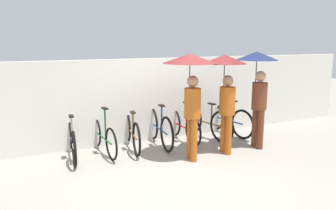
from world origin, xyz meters
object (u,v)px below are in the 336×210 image
(pedestrian_center, at_px, (226,79))
(parked_bicycle_3, at_px, (159,128))
(pedestrian_leading, at_px, (191,76))
(pedestrian_trailing, at_px, (258,75))
(parked_bicycle_6, at_px, (227,120))
(parked_bicycle_4, at_px, (183,126))
(parked_bicycle_2, at_px, (131,132))
(parked_bicycle_1, at_px, (103,136))
(parked_bicycle_0, at_px, (72,140))
(parked_bicycle_5, at_px, (206,122))

(pedestrian_center, bearing_deg, parked_bicycle_3, 136.59)
(pedestrian_leading, bearing_deg, pedestrian_trailing, 5.14)
(parked_bicycle_6, bearing_deg, pedestrian_center, 132.36)
(parked_bicycle_4, bearing_deg, parked_bicycle_2, 89.92)
(parked_bicycle_6, relative_size, pedestrian_leading, 0.82)
(parked_bicycle_1, bearing_deg, parked_bicycle_0, 85.19)
(parked_bicycle_1, distance_m, parked_bicycle_2, 0.63)
(parked_bicycle_3, distance_m, pedestrian_trailing, 2.42)
(pedestrian_center, bearing_deg, pedestrian_trailing, 1.06)
(parked_bicycle_5, xyz_separation_m, parked_bicycle_6, (0.63, 0.01, -0.01))
(parked_bicycle_2, bearing_deg, parked_bicycle_1, 99.64)
(parked_bicycle_3, bearing_deg, pedestrian_trailing, -113.76)
(parked_bicycle_3, bearing_deg, parked_bicycle_6, -83.47)
(pedestrian_leading, xyz_separation_m, pedestrian_trailing, (1.65, 0.05, -0.06))
(parked_bicycle_1, xyz_separation_m, parked_bicycle_6, (3.15, 0.04, 0.02))
(parked_bicycle_6, bearing_deg, pedestrian_leading, 114.21)
(parked_bicycle_4, distance_m, pedestrian_center, 1.64)
(parked_bicycle_1, xyz_separation_m, parked_bicycle_2, (0.63, 0.02, 0.01))
(parked_bicycle_4, relative_size, pedestrian_leading, 0.79)
(parked_bicycle_3, xyz_separation_m, pedestrian_trailing, (1.87, -0.99, 1.18))
(parked_bicycle_0, relative_size, parked_bicycle_4, 1.08)
(parked_bicycle_1, xyz_separation_m, parked_bicycle_5, (2.52, 0.04, 0.03))
(parked_bicycle_0, height_order, parked_bicycle_4, parked_bicycle_4)
(parked_bicycle_2, xyz_separation_m, pedestrian_center, (1.67, -1.05, 1.17))
(parked_bicycle_1, relative_size, parked_bicycle_5, 0.94)
(pedestrian_trailing, bearing_deg, parked_bicycle_6, 86.85)
(parked_bicycle_4, relative_size, pedestrian_center, 0.81)
(parked_bicycle_2, distance_m, pedestrian_trailing, 2.96)
(parked_bicycle_1, distance_m, parked_bicycle_4, 1.89)
(parked_bicycle_3, relative_size, pedestrian_trailing, 0.84)
(parked_bicycle_6, bearing_deg, parked_bicycle_3, 82.82)
(pedestrian_leading, height_order, pedestrian_center, pedestrian_leading)
(parked_bicycle_1, height_order, parked_bicycle_4, parked_bicycle_1)
(parked_bicycle_2, bearing_deg, parked_bicycle_3, -86.89)
(parked_bicycle_0, xyz_separation_m, parked_bicycle_2, (1.26, 0.01, 0.01))
(parked_bicycle_6, distance_m, pedestrian_trailing, 1.61)
(pedestrian_trailing, bearing_deg, parked_bicycle_0, 162.52)
(parked_bicycle_0, xyz_separation_m, parked_bicycle_4, (2.52, 0.02, 0.00))
(parked_bicycle_5, bearing_deg, parked_bicycle_3, 81.49)
(parked_bicycle_5, height_order, pedestrian_trailing, pedestrian_trailing)
(parked_bicycle_4, height_order, parked_bicycle_5, parked_bicycle_4)
(parked_bicycle_4, height_order, pedestrian_center, pedestrian_center)
(pedestrian_trailing, bearing_deg, pedestrian_leading, 179.50)
(pedestrian_leading, bearing_deg, parked_bicycle_0, 156.39)
(parked_bicycle_4, distance_m, pedestrian_leading, 1.74)
(parked_bicycle_6, height_order, pedestrian_center, pedestrian_center)
(parked_bicycle_6, bearing_deg, parked_bicycle_0, 81.05)
(parked_bicycle_0, bearing_deg, pedestrian_leading, -112.34)
(parked_bicycle_0, relative_size, pedestrian_trailing, 0.85)
(parked_bicycle_0, relative_size, parked_bicycle_6, 1.04)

